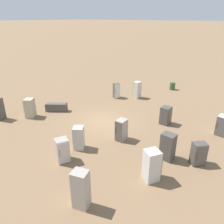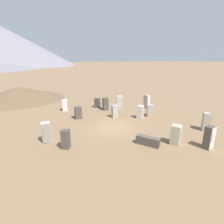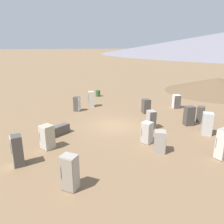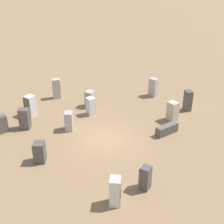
# 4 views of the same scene
# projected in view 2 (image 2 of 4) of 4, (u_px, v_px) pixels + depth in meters

# --- Properties ---
(ground_plane) EXTENTS (1000.00, 1000.00, 0.00)m
(ground_plane) POSITION_uv_depth(u_px,v_px,m) (114.00, 127.00, 18.38)
(ground_plane) COLOR #846647
(dirt_mound) EXTENTS (15.42, 15.42, 2.16)m
(dirt_mound) POSITION_uv_depth(u_px,v_px,m) (19.00, 93.00, 30.95)
(dirt_mound) COLOR brown
(dirt_mound) RESTS_ON ground_plane
(discarded_fridge_0) EXTENTS (1.06, 1.07, 1.66)m
(discarded_fridge_0) POSITION_uv_depth(u_px,v_px,m) (176.00, 135.00, 14.48)
(discarded_fridge_0) COLOR #B2A88E
(discarded_fridge_0) RESTS_ON ground_plane
(discarded_fridge_1) EXTENTS (0.76, 0.78, 1.46)m
(discarded_fridge_1) POSITION_uv_depth(u_px,v_px,m) (78.00, 113.00, 20.87)
(discarded_fridge_1) COLOR #4C4742
(discarded_fridge_1) RESTS_ON ground_plane
(discarded_fridge_2) EXTENTS (0.61, 0.81, 1.53)m
(discarded_fridge_2) POSITION_uv_depth(u_px,v_px,m) (115.00, 111.00, 21.27)
(discarded_fridge_2) COLOR #A89E93
(discarded_fridge_2) RESTS_ON ground_plane
(discarded_fridge_3) EXTENTS (0.96, 0.96, 1.40)m
(discarded_fridge_3) POSITION_uv_depth(u_px,v_px,m) (97.00, 103.00, 25.66)
(discarded_fridge_3) COLOR #4C4742
(discarded_fridge_3) RESTS_ON ground_plane
(discarded_fridge_4) EXTENTS (1.03, 1.05, 1.78)m
(discarded_fridge_4) POSITION_uv_depth(u_px,v_px,m) (120.00, 102.00, 25.37)
(discarded_fridge_4) COLOR silver
(discarded_fridge_4) RESTS_ON ground_plane
(discarded_fridge_5) EXTENTS (0.86, 0.77, 1.93)m
(discarded_fridge_5) POSITION_uv_depth(u_px,v_px,m) (147.00, 102.00, 25.26)
(discarded_fridge_5) COLOR #A89E93
(discarded_fridge_5) RESTS_ON ground_plane
(discarded_fridge_6) EXTENTS (0.83, 0.74, 1.72)m
(discarded_fridge_6) POSITION_uv_depth(u_px,v_px,m) (105.00, 104.00, 24.41)
(discarded_fridge_6) COLOR #4C4742
(discarded_fridge_6) RESTS_ON ground_plane
(discarded_fridge_7) EXTENTS (0.86, 0.86, 1.50)m
(discarded_fridge_7) POSITION_uv_depth(u_px,v_px,m) (65.00, 105.00, 24.10)
(discarded_fridge_7) COLOR white
(discarded_fridge_7) RESTS_ON ground_plane
(discarded_fridge_8) EXTENTS (0.74, 0.83, 1.87)m
(discarded_fridge_8) POSITION_uv_depth(u_px,v_px,m) (209.00, 138.00, 13.75)
(discarded_fridge_8) COLOR #4C4742
(discarded_fridge_8) RESTS_ON ground_plane
(discarded_fridge_9) EXTENTS (0.96, 0.96, 1.49)m
(discarded_fridge_9) POSITION_uv_depth(u_px,v_px,m) (150.00, 110.00, 21.72)
(discarded_fridge_9) COLOR #A89E93
(discarded_fridge_9) RESTS_ON ground_plane
(discarded_fridge_10) EXTENTS (0.92, 0.93, 1.57)m
(discarded_fridge_10) POSITION_uv_depth(u_px,v_px,m) (140.00, 112.00, 20.91)
(discarded_fridge_10) COLOR silver
(discarded_fridge_10) RESTS_ON ground_plane
(discarded_fridge_11) EXTENTS (1.91, 1.57, 0.74)m
(discarded_fridge_11) POSITION_uv_depth(u_px,v_px,m) (148.00, 141.00, 14.44)
(discarded_fridge_11) COLOR #4C4742
(discarded_fridge_11) RESTS_ON ground_plane
(discarded_fridge_12) EXTENTS (0.96, 0.94, 1.81)m
(discarded_fridge_12) POSITION_uv_depth(u_px,v_px,m) (206.00, 122.00, 17.33)
(discarded_fridge_12) COLOR #A89E93
(discarded_fridge_12) RESTS_ON ground_plane
(discarded_fridge_13) EXTENTS (0.67, 0.77, 1.77)m
(discarded_fridge_13) POSITION_uv_depth(u_px,v_px,m) (46.00, 132.00, 14.84)
(discarded_fridge_13) COLOR beige
(discarded_fridge_13) RESTS_ON ground_plane
(discarded_fridge_14) EXTENTS (0.84, 0.82, 1.56)m
(discarded_fridge_14) POSITION_uv_depth(u_px,v_px,m) (66.00, 139.00, 13.84)
(discarded_fridge_14) COLOR #4C4742
(discarded_fridge_14) RESTS_ON ground_plane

